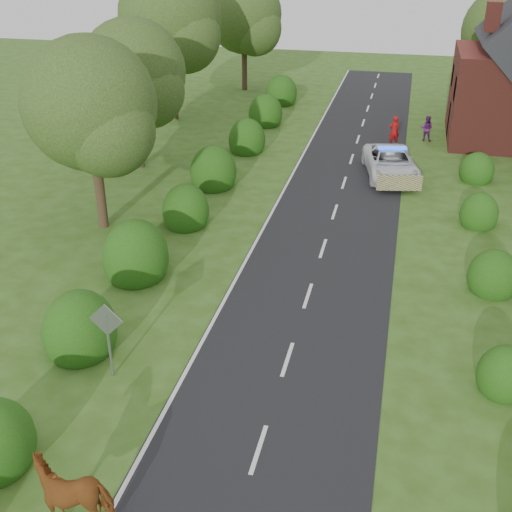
% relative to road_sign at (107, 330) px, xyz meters
% --- Properties ---
extents(ground, '(120.00, 120.00, 0.00)m').
position_rel_road_sign_xyz_m(ground, '(5.00, -2.00, -1.65)').
color(ground, '#335215').
extents(road, '(6.00, 70.00, 0.02)m').
position_rel_road_sign_xyz_m(road, '(5.00, 13.00, -1.64)').
color(road, black).
rests_on(road, ground).
extents(road_markings, '(4.96, 70.00, 0.01)m').
position_rel_road_sign_xyz_m(road_markings, '(3.40, 10.93, -1.63)').
color(road_markings, white).
rests_on(road_markings, road).
extents(hedgerow_left, '(2.75, 50.41, 3.00)m').
position_rel_road_sign_xyz_m(hedgerow_left, '(-1.51, 9.69, -0.91)').
color(hedgerow_left, '#1B4711').
rests_on(hedgerow_left, ground).
extents(hedgerow_right, '(2.10, 45.78, 2.10)m').
position_rel_road_sign_xyz_m(hedgerow_right, '(11.60, 9.21, -1.10)').
color(hedgerow_right, '#1B4711').
rests_on(hedgerow_right, ground).
extents(tree_left_a, '(5.74, 5.60, 8.38)m').
position_rel_road_sign_xyz_m(tree_left_a, '(-4.75, 9.86, 3.69)').
color(tree_left_a, '#332316').
rests_on(tree_left_a, ground).
extents(tree_left_b, '(5.74, 5.60, 8.07)m').
position_rel_road_sign_xyz_m(tree_left_b, '(-6.25, 17.86, 3.39)').
color(tree_left_b, '#332316').
rests_on(tree_left_b, ground).
extents(tree_left_c, '(6.97, 6.80, 10.22)m').
position_rel_road_sign_xyz_m(tree_left_c, '(-7.70, 27.83, 4.88)').
color(tree_left_c, '#332316').
rests_on(tree_left_c, ground).
extents(tree_left_d, '(6.15, 6.00, 8.89)m').
position_rel_road_sign_xyz_m(tree_left_d, '(-5.23, 37.85, 3.98)').
color(tree_left_d, '#332316').
rests_on(tree_left_d, ground).
extents(tree_right_c, '(6.15, 6.00, 8.58)m').
position_rel_road_sign_xyz_m(tree_right_c, '(14.27, 35.85, 3.69)').
color(tree_right_c, '#332316').
rests_on(tree_right_c, ground).
extents(road_sign, '(1.06, 0.08, 2.53)m').
position_rel_road_sign_xyz_m(road_sign, '(0.00, 0.00, 0.00)').
color(road_sign, gray).
rests_on(road_sign, ground).
extents(cow, '(2.36, 1.67, 1.51)m').
position_rel_road_sign_xyz_m(cow, '(1.46, -5.01, -0.90)').
color(cow, brown).
rests_on(cow, ground).
extents(police_van, '(3.59, 5.92, 1.68)m').
position_rel_road_sign_xyz_m(police_van, '(7.30, 19.56, -0.89)').
color(police_van, silver).
rests_on(police_van, ground).
extents(pedestrian_red, '(0.81, 0.71, 1.85)m').
position_rel_road_sign_xyz_m(pedestrian_red, '(7.21, 25.28, -0.73)').
color(pedestrian_red, '#9A0D0E').
rests_on(pedestrian_red, ground).
extents(pedestrian_purple, '(0.88, 0.75, 1.59)m').
position_rel_road_sign_xyz_m(pedestrian_purple, '(9.18, 26.76, -0.86)').
color(pedestrian_purple, '#4F1957').
rests_on(pedestrian_purple, ground).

